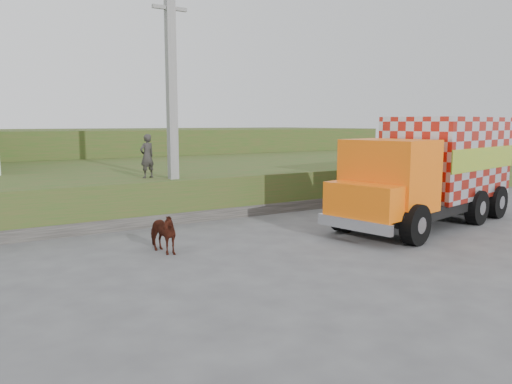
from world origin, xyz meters
TOP-DOWN VIEW (x-y plane):
  - ground at (0.00, 0.00)m, footprint 120.00×120.00m
  - embankment at (0.00, 10.00)m, footprint 40.00×12.00m
  - embankment_far at (0.00, 22.00)m, footprint 40.00×12.00m
  - retaining_strip at (-2.00, 4.20)m, footprint 16.00×0.50m
  - utility_pole at (-1.00, 4.60)m, footprint 1.20×0.30m
  - cargo_truck at (6.42, -0.27)m, footprint 8.48×4.26m
  - cow at (-2.96, 0.77)m, footprint 0.85×1.39m
  - pedestrian at (-1.66, 5.38)m, footprint 0.65×0.52m

SIDE VIEW (x-z plane):
  - ground at x=0.00m, z-range 0.00..0.00m
  - retaining_strip at x=-2.00m, z-range 0.00..0.40m
  - cow at x=-2.96m, z-range 0.00..1.09m
  - embankment at x=0.00m, z-range 0.00..1.50m
  - embankment_far at x=0.00m, z-range 0.00..3.00m
  - cargo_truck at x=6.42m, z-range 0.05..3.68m
  - pedestrian at x=-1.66m, z-range 1.50..3.04m
  - utility_pole at x=-1.00m, z-range 0.08..8.07m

